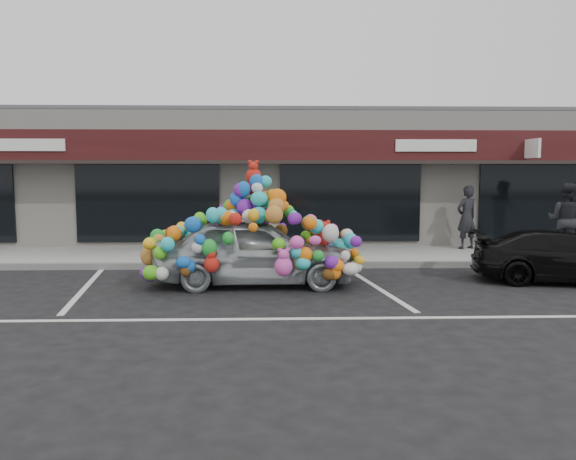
{
  "coord_description": "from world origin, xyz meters",
  "views": [
    {
      "loc": [
        0.62,
        -11.22,
        2.4
      ],
      "look_at": [
        1.01,
        1.4,
        1.07
      ],
      "focal_mm": 35.0,
      "sensor_mm": 36.0,
      "label": 1
    }
  ],
  "objects_px": {
    "black_sedan": "(565,257)",
    "pedestrian_a": "(467,217)",
    "toy_car": "(254,243)",
    "pedestrian_b": "(566,219)"
  },
  "relations": [
    {
      "from": "pedestrian_b",
      "to": "toy_car",
      "type": "bearing_deg",
      "value": 61.0
    },
    {
      "from": "black_sedan",
      "to": "pedestrian_b",
      "type": "xyz_separation_m",
      "value": [
        1.5,
        2.83,
        0.56
      ]
    },
    {
      "from": "black_sedan",
      "to": "pedestrian_b",
      "type": "distance_m",
      "value": 3.25
    },
    {
      "from": "toy_car",
      "to": "black_sedan",
      "type": "height_order",
      "value": "toy_car"
    },
    {
      "from": "pedestrian_a",
      "to": "pedestrian_b",
      "type": "relative_size",
      "value": 0.95
    },
    {
      "from": "toy_car",
      "to": "pedestrian_b",
      "type": "distance_m",
      "value": 8.69
    },
    {
      "from": "black_sedan",
      "to": "pedestrian_b",
      "type": "bearing_deg",
      "value": -16.0
    },
    {
      "from": "toy_car",
      "to": "pedestrian_b",
      "type": "height_order",
      "value": "toy_car"
    },
    {
      "from": "pedestrian_a",
      "to": "pedestrian_b",
      "type": "height_order",
      "value": "pedestrian_b"
    },
    {
      "from": "black_sedan",
      "to": "pedestrian_a",
      "type": "bearing_deg",
      "value": 20.91
    }
  ]
}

